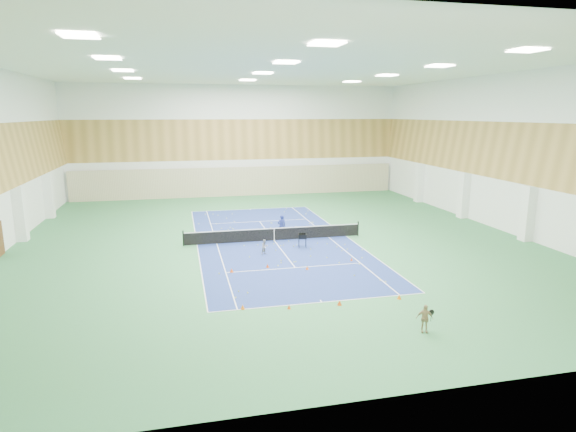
{
  "coord_description": "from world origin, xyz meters",
  "views": [
    {
      "loc": [
        -6.48,
        -32.91,
        8.99
      ],
      "look_at": [
        0.78,
        -1.05,
        2.0
      ],
      "focal_mm": 30.0,
      "sensor_mm": 36.0,
      "label": 1
    }
  ],
  "objects": [
    {
      "name": "ground",
      "position": [
        0.0,
        0.0,
        0.0
      ],
      "size": [
        40.0,
        40.0,
        0.0
      ],
      "primitive_type": "plane",
      "color": "#317342",
      "rests_on": "ground"
    },
    {
      "name": "room_shell",
      "position": [
        0.0,
        0.0,
        6.0
      ],
      "size": [
        36.0,
        40.0,
        12.0
      ],
      "primitive_type": null,
      "color": "white",
      "rests_on": "ground"
    },
    {
      "name": "wood_cladding",
      "position": [
        0.0,
        0.0,
        8.0
      ],
      "size": [
        36.0,
        40.0,
        8.0
      ],
      "primitive_type": null,
      "color": "#B08641",
      "rests_on": "room_shell"
    },
    {
      "name": "ceiling_light_grid",
      "position": [
        0.0,
        0.0,
        11.92
      ],
      "size": [
        21.4,
        25.4,
        0.06
      ],
      "primitive_type": null,
      "color": "white",
      "rests_on": "room_shell"
    },
    {
      "name": "court_surface",
      "position": [
        0.0,
        0.0,
        0.01
      ],
      "size": [
        10.97,
        23.77,
        0.01
      ],
      "primitive_type": "cube",
      "color": "navy",
      "rests_on": "ground"
    },
    {
      "name": "tennis_balls_scatter",
      "position": [
        0.0,
        0.0,
        0.05
      ],
      "size": [
        10.57,
        22.77,
        0.07
      ],
      "primitive_type": null,
      "color": "yellow",
      "rests_on": "ground"
    },
    {
      "name": "tennis_net",
      "position": [
        0.0,
        0.0,
        0.55
      ],
      "size": [
        12.8,
        0.1,
        1.1
      ],
      "primitive_type": null,
      "color": "black",
      "rests_on": "ground"
    },
    {
      "name": "back_curtain",
      "position": [
        0.0,
        19.75,
        1.6
      ],
      "size": [
        35.4,
        0.16,
        3.2
      ],
      "primitive_type": "cube",
      "color": "#C6B793",
      "rests_on": "ground"
    },
    {
      "name": "coach",
      "position": [
        0.74,
        0.88,
        0.84
      ],
      "size": [
        0.63,
        0.42,
        1.68
      ],
      "primitive_type": "imported",
      "rotation": [
        0.0,
        0.0,
        3.1
      ],
      "color": "navy",
      "rests_on": "ground"
    },
    {
      "name": "child_court",
      "position": [
        -1.26,
        -3.22,
        0.5
      ],
      "size": [
        0.6,
        0.55,
        0.99
      ],
      "primitive_type": "imported",
      "rotation": [
        0.0,
        0.0,
        0.45
      ],
      "color": "#919199",
      "rests_on": "ground"
    },
    {
      "name": "child_apron",
      "position": [
        3.25,
        -15.93,
        0.61
      ],
      "size": [
        0.77,
        0.5,
        1.21
      ],
      "primitive_type": "imported",
      "rotation": [
        0.0,
        0.0,
        -0.31
      ],
      "color": "#9E825A",
      "rests_on": "ground"
    },
    {
      "name": "ball_cart",
      "position": [
        1.52,
        -2.23,
        0.49
      ],
      "size": [
        0.65,
        0.65,
        0.97
      ],
      "primitive_type": null,
      "rotation": [
        0.0,
        0.0,
        -0.18
      ],
      "color": "black",
      "rests_on": "ground"
    },
    {
      "name": "cone_svc_a",
      "position": [
        -3.78,
        -6.39,
        0.12
      ],
      "size": [
        0.22,
        0.22,
        0.25
      ],
      "primitive_type": "cone",
      "color": "#FF500D",
      "rests_on": "ground"
    },
    {
      "name": "cone_svc_b",
      "position": [
        -1.6,
        -6.0,
        0.11
      ],
      "size": [
        0.21,
        0.21,
        0.23
      ],
      "primitive_type": "cone",
      "color": "#D53D0B",
      "rests_on": "ground"
    },
    {
      "name": "cone_svc_c",
      "position": [
        0.61,
        -6.87,
        0.11
      ],
      "size": [
        0.2,
        0.2,
        0.22
      ],
      "primitive_type": "cone",
      "color": "#EF580C",
      "rests_on": "ground"
    },
    {
      "name": "cone_svc_d",
      "position": [
        3.75,
        -5.83,
        0.1
      ],
      "size": [
        0.17,
        0.17,
        0.19
      ],
      "primitive_type": "cone",
      "color": "#E1430B",
      "rests_on": "ground"
    },
    {
      "name": "cone_base_a",
      "position": [
        -3.86,
        -11.83,
        0.12
      ],
      "size": [
        0.21,
        0.21,
        0.23
      ],
      "primitive_type": "cone",
      "color": "orange",
      "rests_on": "ground"
    },
    {
      "name": "cone_base_b",
      "position": [
        -1.73,
        -12.29,
        0.1
      ],
      "size": [
        0.18,
        0.18,
        0.19
      ],
      "primitive_type": "cone",
      "color": "#DE480B",
      "rests_on": "ground"
    },
    {
      "name": "cone_base_c",
      "position": [
        0.73,
        -12.39,
        0.12
      ],
      "size": [
        0.22,
        0.22,
        0.24
      ],
      "primitive_type": "cone",
      "color": "#D8430B",
      "rests_on": "ground"
    },
    {
      "name": "cone_base_d",
      "position": [
        3.86,
        -12.31,
        0.12
      ],
      "size": [
        0.22,
        0.22,
        0.24
      ],
      "primitive_type": "cone",
      "color": "#DC5F0B",
      "rests_on": "ground"
    }
  ]
}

